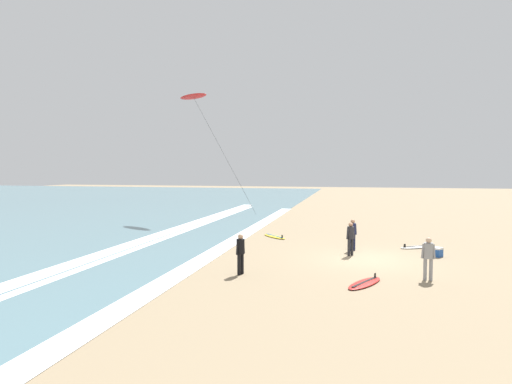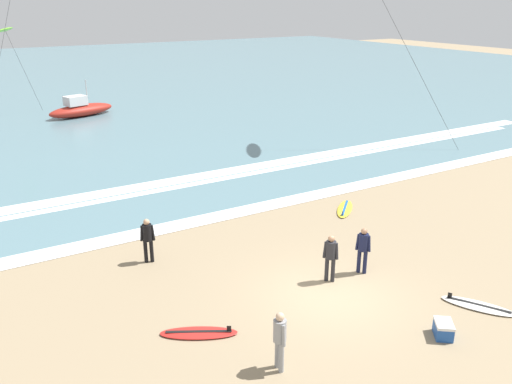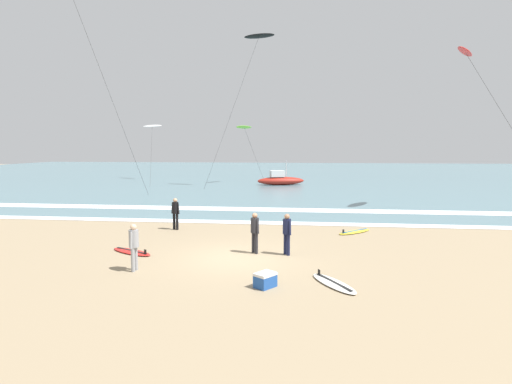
% 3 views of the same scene
% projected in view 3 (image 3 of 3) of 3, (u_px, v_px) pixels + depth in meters
% --- Properties ---
extents(ground_plane, '(160.00, 160.00, 0.00)m').
position_uv_depth(ground_plane, '(240.00, 257.00, 15.63)').
color(ground_plane, '#937F60').
extents(ocean_surface, '(140.00, 90.00, 0.01)m').
position_uv_depth(ocean_surface, '(290.00, 173.00, 66.85)').
color(ocean_surface, slate).
rests_on(ocean_surface, ground).
extents(wave_foam_shoreline, '(42.68, 1.02, 0.01)m').
position_uv_depth(wave_foam_shoreline, '(285.00, 223.00, 22.65)').
color(wave_foam_shoreline, white).
rests_on(wave_foam_shoreline, ocean_surface).
extents(wave_foam_mid_break, '(44.70, 0.52, 0.01)m').
position_uv_depth(wave_foam_mid_break, '(296.00, 211.00, 26.81)').
color(wave_foam_mid_break, white).
rests_on(wave_foam_mid_break, ocean_surface).
extents(wave_foam_outer_break, '(51.42, 1.05, 0.01)m').
position_uv_depth(wave_foam_outer_break, '(281.00, 209.00, 27.84)').
color(wave_foam_outer_break, white).
rests_on(wave_foam_outer_break, ocean_surface).
extents(surfer_right_near, '(0.50, 0.32, 1.60)m').
position_uv_depth(surfer_right_near, '(175.00, 211.00, 20.83)').
color(surfer_right_near, black).
rests_on(surfer_right_near, ground).
extents(surfer_background_far, '(0.41, 0.43, 1.60)m').
position_uv_depth(surfer_background_far, '(255.00, 229.00, 16.16)').
color(surfer_background_far, '#232328').
rests_on(surfer_background_far, ground).
extents(surfer_foreground_main, '(0.38, 0.46, 1.60)m').
position_uv_depth(surfer_foreground_main, '(287.00, 230.00, 15.92)').
color(surfer_foreground_main, '#141938').
rests_on(surfer_foreground_main, ground).
extents(surfer_mid_group, '(0.32, 0.51, 1.60)m').
position_uv_depth(surfer_mid_group, '(134.00, 243.00, 13.83)').
color(surfer_mid_group, gray).
rests_on(surfer_mid_group, ground).
extents(surfboard_foreground_flat, '(1.59, 2.11, 0.25)m').
position_uv_depth(surfboard_foreground_flat, '(334.00, 283.00, 12.52)').
color(surfboard_foreground_flat, silver).
rests_on(surfboard_foreground_flat, ground).
extents(surfboard_near_water, '(2.13, 1.54, 0.25)m').
position_uv_depth(surfboard_near_water, '(132.00, 252.00, 16.33)').
color(surfboard_near_water, red).
rests_on(surfboard_near_water, ground).
extents(surfboard_left_pile, '(1.93, 1.89, 0.25)m').
position_uv_depth(surfboard_left_pile, '(355.00, 232.00, 20.20)').
color(surfboard_left_pile, yellow).
rests_on(surfboard_left_pile, ground).
extents(kite_lime_high_left, '(3.11, 3.99, 6.64)m').
position_uv_depth(kite_lime_high_left, '(244.00, 127.00, 47.28)').
color(kite_lime_high_left, '#70C628').
rests_on(kite_lime_high_left, ground).
extents(kite_red_high_right, '(5.50, 5.96, 10.43)m').
position_uv_depth(kite_red_high_right, '(465.00, 52.00, 26.45)').
color(kite_red_high_right, red).
rests_on(kite_red_high_right, ground).
extents(kite_white_mid_center, '(5.16, 11.53, 7.09)m').
position_uv_depth(kite_white_mid_center, '(152.00, 126.00, 53.24)').
color(kite_white_mid_center, white).
rests_on(kite_white_mid_center, ground).
extents(kite_black_far_left, '(6.89, 3.28, 15.41)m').
position_uv_depth(kite_black_far_left, '(259.00, 37.00, 41.40)').
color(kite_black_far_left, black).
rests_on(kite_black_far_left, ground).
extents(offshore_boat, '(5.47, 3.05, 2.70)m').
position_uv_depth(offshore_boat, '(280.00, 180.00, 45.74)').
color(offshore_boat, maroon).
rests_on(offshore_boat, ground).
extents(cooler_box, '(0.73, 0.76, 0.44)m').
position_uv_depth(cooler_box, '(265.00, 280.00, 12.29)').
color(cooler_box, '#1E4C9E').
rests_on(cooler_box, ground).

